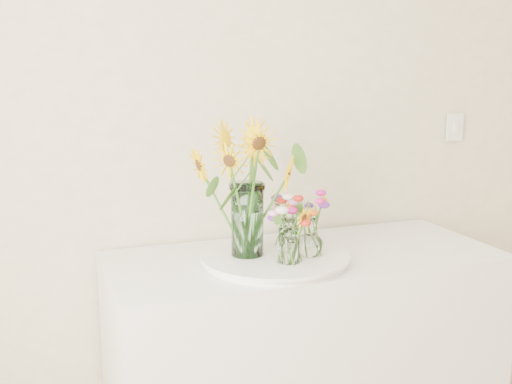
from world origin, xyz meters
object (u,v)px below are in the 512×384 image
mason_jar (247,220)px  small_vase_c (289,233)px  small_vase_b (310,237)px  tray (275,260)px  small_vase_a (289,246)px  counter (303,370)px

mason_jar → small_vase_c: bearing=16.0°
small_vase_b → small_vase_c: size_ratio=1.27×
tray → small_vase_a: bearing=-82.4°
counter → small_vase_b: bearing=-106.5°
tray → small_vase_a: 0.12m
counter → small_vase_c: size_ratio=13.09×
counter → small_vase_a: size_ratio=11.42×
counter → small_vase_a: bearing=-130.2°
counter → tray: bearing=-157.4°
tray → small_vase_c: bearing=43.5°
counter → mason_jar: mason_jar is taller
counter → small_vase_c: 0.53m
tray → small_vase_b: bearing=-22.1°
counter → tray: size_ratio=2.88×
mason_jar → small_vase_c: size_ratio=2.40×
counter → mason_jar: 0.65m
counter → small_vase_a: (-0.13, -0.15, 0.54)m
small_vase_a → small_vase_c: size_ratio=1.15×
mason_jar → small_vase_a: size_ratio=2.09×
counter → tray: (-0.14, -0.06, 0.46)m
tray → mason_jar: size_ratio=1.89×
small_vase_a → mason_jar: bearing=128.7°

